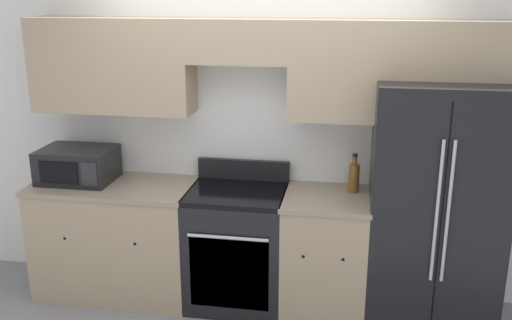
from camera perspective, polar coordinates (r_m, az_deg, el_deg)
The scene contains 7 objects.
wall_back at distance 4.36m, azimuth 0.71°, elevation 5.12°, with size 8.00×0.39×2.60m.
lower_cabinets_left at distance 4.74m, azimuth -13.73°, elevation -7.60°, with size 1.26×0.64×0.93m.
lower_cabinets_right at distance 4.39m, azimuth 6.89°, elevation -9.27°, with size 0.64×0.64×0.93m.
oven_range at distance 4.46m, azimuth -1.89°, elevation -8.64°, with size 0.73×0.65×1.09m.
refrigerator at distance 4.29m, azimuth 17.39°, elevation -4.34°, with size 0.91×0.72×1.78m.
microwave at distance 4.68m, azimuth -17.40°, elevation -0.45°, with size 0.56×0.42×0.26m.
bottle at distance 4.29m, azimuth 9.76°, elevation -1.67°, with size 0.08×0.08×0.29m.
Camera 1 is at (0.67, -3.63, 2.38)m, focal length 40.00 mm.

